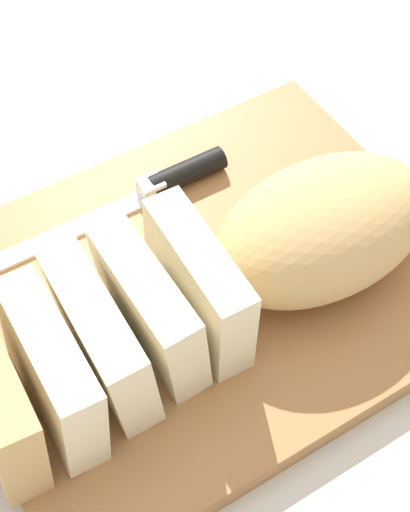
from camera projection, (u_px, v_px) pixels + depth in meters
name	position (u px, v px, depth m)	size (l,w,h in m)	color
ground_plane	(205.00, 294.00, 0.63)	(3.00, 3.00, 0.00)	beige
cutting_board	(205.00, 287.00, 0.62)	(0.39, 0.31, 0.02)	#9E6B3D
bread_loaf	(230.00, 274.00, 0.56)	(0.38, 0.12, 0.09)	tan
bread_knife	(146.00, 192.00, 0.65)	(0.29, 0.02, 0.02)	silver
crumb_near_knife	(203.00, 299.00, 0.59)	(0.01, 0.01, 0.01)	#A8753D
crumb_near_loaf	(180.00, 231.00, 0.63)	(0.01, 0.01, 0.01)	#A8753D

